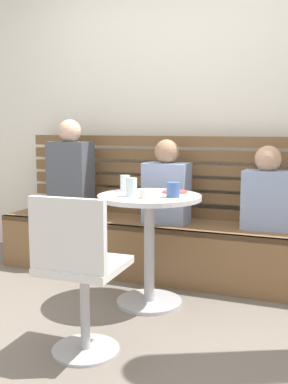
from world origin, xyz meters
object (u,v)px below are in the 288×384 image
object	(u,v)px
person_child_left	(267,193)
plate_small	(175,192)
person_child_middle	(167,186)
cup_glass_tall	(132,187)
white_chair	(78,270)
person_adult	(71,173)
cup_water_clear	(125,183)
cafe_table	(149,228)
cup_espresso_small	(144,194)
cup_mug_blue	(173,190)
booth_bench	(162,249)

from	to	relation	value
person_child_left	plate_small	distance (m)	0.72
person_child_middle	cup_glass_tall	size ratio (longest dim) A/B	5.39
white_chair	person_adult	size ratio (longest dim) A/B	1.06
white_chair	cup_water_clear	distance (m)	1.00
person_child_middle	white_chair	bearing A→B (deg)	-89.57
person_child_left	cup_glass_tall	xyz separation A→B (m)	(-0.75, -0.73, 0.09)
white_chair	cup_water_clear	world-z (taller)	same
white_chair	cafe_table	bearing A→B (deg)	85.16
person_child_left	cup_espresso_small	size ratio (longest dim) A/B	10.87
person_adult	cup_water_clear	world-z (taller)	person_adult
cup_glass_tall	plate_small	size ratio (longest dim) A/B	0.71
person_child_left	cup_mug_blue	distance (m)	0.83
person_child_middle	cup_espresso_small	bearing A→B (deg)	-81.84
person_child_left	cup_mug_blue	world-z (taller)	person_child_left
cafe_table	cup_water_clear	bearing A→B (deg)	152.94
cup_water_clear	white_chair	bearing A→B (deg)	-80.42
cafe_table	cup_mug_blue	size ratio (longest dim) A/B	7.79
person_adult	person_child_middle	bearing A→B (deg)	1.60
cafe_table	white_chair	size ratio (longest dim) A/B	0.87
cafe_table	cup_mug_blue	xyz separation A→B (m)	(0.17, -0.03, 0.27)
person_child_middle	cup_espresso_small	distance (m)	0.75
booth_bench	cup_mug_blue	world-z (taller)	cup_mug_blue
cup_glass_tall	white_chair	bearing A→B (deg)	-88.97
person_child_left	cup_glass_tall	world-z (taller)	person_child_left
person_child_left	cup_espresso_small	xyz separation A→B (m)	(-0.64, -0.79, 0.06)
person_adult	cup_water_clear	size ratio (longest dim) A/B	7.28
booth_bench	person_child_middle	bearing A→B (deg)	-20.69
person_adult	cup_water_clear	bearing A→B (deg)	-32.15
person_adult	cup_mug_blue	size ratio (longest dim) A/B	8.43
booth_bench	person_child_left	size ratio (longest dim) A/B	4.43
cup_water_clear	cup_espresso_small	world-z (taller)	cup_water_clear
white_chair	cup_espresso_small	bearing A→B (deg)	81.56
person_adult	cup_espresso_small	distance (m)	1.19
person_adult	cup_glass_tall	bearing A→B (deg)	-38.09
booth_bench	cafe_table	xyz separation A→B (m)	(0.12, -0.59, 0.30)
cup_espresso_small	plate_small	bearing A→B (deg)	74.61
person_child_left	cup_espresso_small	world-z (taller)	person_child_left
person_child_middle	cup_mug_blue	bearing A→B (deg)	-67.40
person_child_left	person_child_middle	size ratio (longest dim) A/B	0.94
booth_bench	cup_mug_blue	xyz separation A→B (m)	(0.29, -0.62, 0.57)
cafe_table	cup_glass_tall	size ratio (longest dim) A/B	6.17
person_child_left	cafe_table	bearing A→B (deg)	-137.08
booth_bench	person_adult	xyz separation A→B (m)	(-0.80, -0.04, 0.58)
booth_bench	person_child_middle	xyz separation A→B (m)	(0.04, -0.01, 0.50)
booth_bench	person_child_middle	size ratio (longest dim) A/B	4.18
cup_mug_blue	cup_espresso_small	world-z (taller)	cup_mug_blue
cafe_table	plate_small	distance (m)	0.31
white_chair	person_child_middle	world-z (taller)	person_child_middle
booth_bench	cup_espresso_small	distance (m)	0.94
cafe_table	person_adult	xyz separation A→B (m)	(-0.92, 0.55, 0.28)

